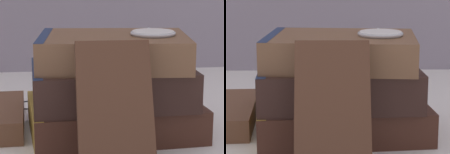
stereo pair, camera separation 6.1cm
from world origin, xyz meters
TOP-DOWN VIEW (x-y plane):
  - ground_plane at (0.00, 0.00)m, footprint 3.00×3.00m
  - book_flat_bottom at (0.05, 0.06)m, footprint 0.24×0.18m
  - book_flat_middle at (0.04, 0.06)m, footprint 0.21×0.16m
  - book_flat_top at (0.05, 0.06)m, footprint 0.21×0.16m
  - book_leaning_front at (0.04, -0.07)m, footprint 0.08×0.08m
  - pocket_watch at (0.10, 0.05)m, footprint 0.06×0.06m
  - reading_glasses at (-0.04, 0.23)m, footprint 0.12×0.08m

SIDE VIEW (x-z plane):
  - ground_plane at x=0.00m, z-range 0.00..0.00m
  - reading_glasses at x=-0.04m, z-range 0.00..0.00m
  - book_flat_bottom at x=0.05m, z-range 0.00..0.05m
  - book_leaning_front at x=0.04m, z-range 0.00..0.14m
  - book_flat_middle at x=0.04m, z-range 0.04..0.10m
  - book_flat_top at x=0.05m, z-range 0.10..0.14m
  - pocket_watch at x=0.10m, z-range 0.14..0.14m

